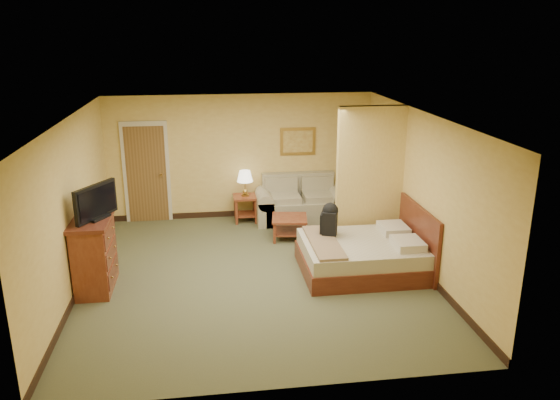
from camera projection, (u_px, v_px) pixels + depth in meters
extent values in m
plane|color=#515336|center=(255.00, 275.00, 8.95)|extent=(6.00, 6.00, 0.00)
plane|color=white|center=(253.00, 117.00, 8.17)|extent=(6.00, 6.00, 0.00)
cube|color=#E0BC5F|center=(241.00, 157.00, 11.40)|extent=(5.50, 0.02, 2.60)
cube|color=#E0BC5F|center=(72.00, 207.00, 8.20)|extent=(0.02, 6.00, 2.60)
cube|color=#E0BC5F|center=(422.00, 192.00, 8.92)|extent=(0.02, 6.00, 2.60)
cube|color=#E0BC5F|center=(370.00, 179.00, 9.72)|extent=(1.20, 0.15, 2.60)
cube|color=beige|center=(146.00, 172.00, 11.19)|extent=(0.94, 0.06, 2.10)
cube|color=brown|center=(147.00, 175.00, 11.19)|extent=(0.80, 0.04, 2.00)
cylinder|color=#A6843D|center=(161.00, 175.00, 11.17)|extent=(0.04, 0.12, 0.04)
cube|color=black|center=(242.00, 213.00, 11.76)|extent=(5.50, 0.02, 0.12)
cube|color=tan|center=(301.00, 210.00, 11.42)|extent=(1.54, 0.83, 0.46)
cube|color=tan|center=(298.00, 184.00, 11.62)|extent=(1.54, 0.20, 0.48)
cube|color=tan|center=(264.00, 210.00, 11.31)|extent=(0.33, 0.83, 0.52)
cube|color=tan|center=(337.00, 207.00, 11.52)|extent=(0.33, 0.83, 0.52)
cube|color=maroon|center=(245.00, 197.00, 11.30)|extent=(0.50, 0.50, 0.04)
cube|color=maroon|center=(246.00, 214.00, 11.42)|extent=(0.42, 0.42, 0.03)
cube|color=maroon|center=(237.00, 213.00, 11.17)|extent=(0.05, 0.05, 0.51)
cube|color=maroon|center=(256.00, 212.00, 11.22)|extent=(0.05, 0.05, 0.51)
cube|color=maroon|center=(235.00, 207.00, 11.55)|extent=(0.05, 0.05, 0.51)
cube|color=maroon|center=(254.00, 206.00, 11.60)|extent=(0.05, 0.05, 0.51)
cylinder|color=#A6843D|center=(245.00, 195.00, 11.29)|extent=(0.16, 0.16, 0.04)
cylinder|color=#A6843D|center=(245.00, 185.00, 11.23)|extent=(0.02, 0.02, 0.27)
cone|color=white|center=(245.00, 176.00, 11.17)|extent=(0.33, 0.33, 0.23)
cube|color=maroon|center=(289.00, 218.00, 10.40)|extent=(0.75, 0.75, 0.04)
cube|color=maroon|center=(289.00, 231.00, 10.48)|extent=(0.64, 0.64, 0.03)
cube|color=maroon|center=(277.00, 234.00, 10.16)|extent=(0.05, 0.05, 0.40)
cube|color=maroon|center=(301.00, 223.00, 10.77)|extent=(0.05, 0.05, 0.40)
cube|color=#B78E3F|center=(298.00, 141.00, 11.44)|extent=(0.75, 0.03, 0.58)
cube|color=#B38137|center=(298.00, 142.00, 11.42)|extent=(0.62, 0.02, 0.46)
cube|color=maroon|center=(95.00, 256.00, 8.33)|extent=(0.50, 1.00, 1.09)
cube|color=#521E13|center=(91.00, 221.00, 8.16)|extent=(0.56, 1.07, 0.05)
cube|color=black|center=(97.00, 218.00, 8.16)|extent=(0.38, 0.43, 0.03)
cube|color=black|center=(96.00, 201.00, 8.09)|extent=(0.49, 0.78, 0.52)
cube|color=#521E13|center=(361.00, 263.00, 9.04)|extent=(1.97, 1.58, 0.30)
cube|color=beige|center=(362.00, 248.00, 8.96)|extent=(1.91, 1.52, 0.24)
cube|color=#521E13|center=(418.00, 238.00, 9.05)|extent=(0.06, 1.68, 1.08)
cube|color=beige|center=(408.00, 244.00, 8.67)|extent=(0.44, 0.54, 0.14)
cube|color=beige|center=(393.00, 229.00, 9.32)|extent=(0.44, 0.54, 0.14)
cube|color=#7F6345|center=(324.00, 242.00, 8.84)|extent=(0.44, 1.48, 0.05)
cube|color=black|center=(330.00, 223.00, 9.12)|extent=(0.32, 0.39, 0.44)
sphere|color=black|center=(330.00, 210.00, 9.06)|extent=(0.26, 0.26, 0.26)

